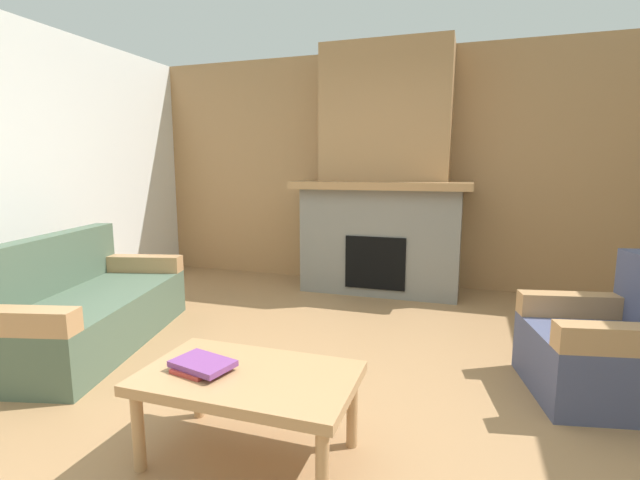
{
  "coord_description": "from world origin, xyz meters",
  "views": [
    {
      "loc": [
        0.91,
        -2.4,
        1.37
      ],
      "look_at": [
        -0.2,
        0.97,
        0.81
      ],
      "focal_mm": 25.42,
      "sensor_mm": 36.0,
      "label": 1
    }
  ],
  "objects_px": {
    "couch": "(82,309)",
    "coffee_table": "(249,384)",
    "fireplace": "(383,187)",
    "armchair": "(607,349)"
  },
  "relations": [
    {
      "from": "couch",
      "to": "coffee_table",
      "type": "height_order",
      "value": "couch"
    },
    {
      "from": "fireplace",
      "to": "armchair",
      "type": "xyz_separation_m",
      "value": [
        1.75,
        -2.03,
        -0.87
      ]
    },
    {
      "from": "fireplace",
      "to": "couch",
      "type": "bearing_deg",
      "value": -129.07
    },
    {
      "from": "couch",
      "to": "armchair",
      "type": "height_order",
      "value": "same"
    },
    {
      "from": "couch",
      "to": "coffee_table",
      "type": "relative_size",
      "value": 1.95
    },
    {
      "from": "fireplace",
      "to": "armchair",
      "type": "distance_m",
      "value": 2.81
    },
    {
      "from": "armchair",
      "to": "coffee_table",
      "type": "height_order",
      "value": "armchair"
    },
    {
      "from": "coffee_table",
      "to": "armchair",
      "type": "bearing_deg",
      "value": 34.37
    },
    {
      "from": "coffee_table",
      "to": "fireplace",
      "type": "bearing_deg",
      "value": 89.47
    },
    {
      "from": "fireplace",
      "to": "armchair",
      "type": "bearing_deg",
      "value": -49.24
    }
  ]
}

